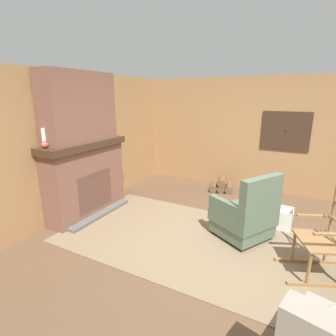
{
  "coord_description": "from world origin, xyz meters",
  "views": [
    {
      "loc": [
        0.8,
        -3.13,
        2.01
      ],
      "look_at": [
        -1.08,
        0.42,
        0.9
      ],
      "focal_mm": 28.0,
      "sensor_mm": 36.0,
      "label": 1
    }
  ],
  "objects_px": {
    "rocking_chair": "(324,244)",
    "laundry_basket": "(277,217)",
    "firewood_stack": "(221,186)",
    "decorative_plate_on_mantel": "(80,134)",
    "armchair": "(245,216)",
    "oil_lamp_vase": "(44,141)",
    "storage_case": "(99,134)"
  },
  "relations": [
    {
      "from": "firewood_stack",
      "to": "oil_lamp_vase",
      "type": "bearing_deg",
      "value": -122.06
    },
    {
      "from": "firewood_stack",
      "to": "oil_lamp_vase",
      "type": "distance_m",
      "value": 3.62
    },
    {
      "from": "rocking_chair",
      "to": "laundry_basket",
      "type": "relative_size",
      "value": 2.46
    },
    {
      "from": "firewood_stack",
      "to": "laundry_basket",
      "type": "distance_m",
      "value": 1.7
    },
    {
      "from": "laundry_basket",
      "to": "storage_case",
      "type": "height_order",
      "value": "storage_case"
    },
    {
      "from": "armchair",
      "to": "oil_lamp_vase",
      "type": "distance_m",
      "value": 3.06
    },
    {
      "from": "firewood_stack",
      "to": "laundry_basket",
      "type": "height_order",
      "value": "laundry_basket"
    },
    {
      "from": "storage_case",
      "to": "rocking_chair",
      "type": "bearing_deg",
      "value": -6.94
    },
    {
      "from": "storage_case",
      "to": "armchair",
      "type": "bearing_deg",
      "value": -0.7
    },
    {
      "from": "laundry_basket",
      "to": "decorative_plate_on_mantel",
      "type": "distance_m",
      "value": 3.46
    },
    {
      "from": "rocking_chair",
      "to": "firewood_stack",
      "type": "height_order",
      "value": "rocking_chair"
    },
    {
      "from": "armchair",
      "to": "firewood_stack",
      "type": "bearing_deg",
      "value": -33.73
    },
    {
      "from": "armchair",
      "to": "laundry_basket",
      "type": "xyz_separation_m",
      "value": [
        0.38,
        0.62,
        -0.2
      ]
    },
    {
      "from": "rocking_chair",
      "to": "oil_lamp_vase",
      "type": "height_order",
      "value": "oil_lamp_vase"
    },
    {
      "from": "armchair",
      "to": "decorative_plate_on_mantel",
      "type": "height_order",
      "value": "decorative_plate_on_mantel"
    },
    {
      "from": "rocking_chair",
      "to": "storage_case",
      "type": "xyz_separation_m",
      "value": [
        -3.62,
        0.44,
        0.94
      ]
    },
    {
      "from": "rocking_chair",
      "to": "firewood_stack",
      "type": "distance_m",
      "value": 2.86
    },
    {
      "from": "laundry_basket",
      "to": "storage_case",
      "type": "distance_m",
      "value": 3.32
    },
    {
      "from": "firewood_stack",
      "to": "decorative_plate_on_mantel",
      "type": "xyz_separation_m",
      "value": [
        -1.82,
        -2.17,
        1.28
      ]
    },
    {
      "from": "armchair",
      "to": "laundry_basket",
      "type": "bearing_deg",
      "value": -90.87
    },
    {
      "from": "oil_lamp_vase",
      "to": "firewood_stack",
      "type": "bearing_deg",
      "value": 57.94
    },
    {
      "from": "oil_lamp_vase",
      "to": "decorative_plate_on_mantel",
      "type": "height_order",
      "value": "oil_lamp_vase"
    },
    {
      "from": "armchair",
      "to": "storage_case",
      "type": "height_order",
      "value": "storage_case"
    },
    {
      "from": "rocking_chair",
      "to": "oil_lamp_vase",
      "type": "xyz_separation_m",
      "value": [
        -3.62,
        -0.68,
        0.98
      ]
    },
    {
      "from": "rocking_chair",
      "to": "storage_case",
      "type": "relative_size",
      "value": 4.58
    },
    {
      "from": "armchair",
      "to": "firewood_stack",
      "type": "xyz_separation_m",
      "value": [
        -0.87,
        1.78,
        -0.24
      ]
    },
    {
      "from": "oil_lamp_vase",
      "to": "decorative_plate_on_mantel",
      "type": "xyz_separation_m",
      "value": [
        -0.02,
        0.7,
        0.02
      ]
    },
    {
      "from": "rocking_chair",
      "to": "laundry_basket",
      "type": "height_order",
      "value": "rocking_chair"
    },
    {
      "from": "oil_lamp_vase",
      "to": "decorative_plate_on_mantel",
      "type": "relative_size",
      "value": 1.2
    },
    {
      "from": "decorative_plate_on_mantel",
      "to": "firewood_stack",
      "type": "bearing_deg",
      "value": 50.06
    },
    {
      "from": "armchair",
      "to": "firewood_stack",
      "type": "distance_m",
      "value": 1.99
    },
    {
      "from": "laundry_basket",
      "to": "storage_case",
      "type": "xyz_separation_m",
      "value": [
        -3.04,
        -0.59,
        1.19
      ]
    }
  ]
}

